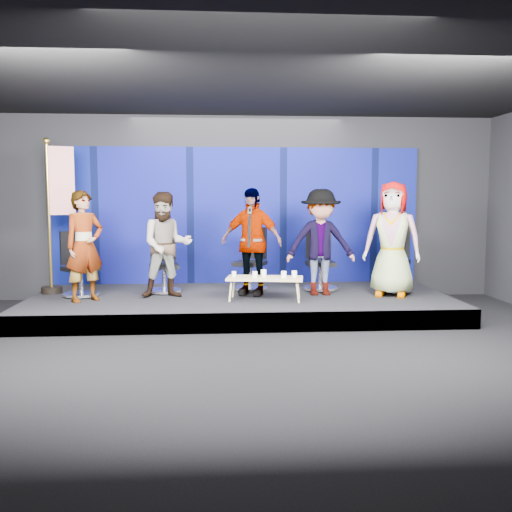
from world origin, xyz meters
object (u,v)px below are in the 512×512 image
object	(u,v)px
chair_a	(79,275)
chair_b	(164,272)
mug_e	(294,274)
panelist_e	(392,239)
panelist_c	(251,242)
panelist_a	(84,246)
chair_e	(394,269)
panelist_b	(167,245)
chair_d	(320,270)
mug_a	(234,274)
chair_c	(251,269)
mug_d	(284,274)
mug_b	(255,274)
flag_stand	(57,212)
panelist_d	(321,242)
mug_c	(264,273)
coffee_table	(265,279)

from	to	relation	value
chair_a	chair_b	xyz separation A→B (m)	(1.38, 0.30, -0.00)
chair_b	mug_e	size ratio (longest dim) A/B	10.67
chair_a	panelist_e	distance (m)	5.27
panelist_c	panelist_e	distance (m)	2.36
panelist_a	panelist_c	size ratio (longest dim) A/B	0.97
chair_a	chair_e	bearing A→B (deg)	-38.98
panelist_b	chair_b	bearing A→B (deg)	92.28
panelist_b	chair_d	distance (m)	2.77
chair_b	mug_a	bearing A→B (deg)	-41.70
chair_c	mug_d	size ratio (longest dim) A/B	10.77
mug_d	mug_e	world-z (taller)	mug_d
mug_b	mug_e	bearing A→B (deg)	2.59
chair_d	mug_a	xyz separation A→B (m)	(-1.56, -0.85, 0.05)
chair_e	flag_stand	bearing A→B (deg)	-158.07
panelist_d	mug_d	world-z (taller)	panelist_d
mug_a	mug_b	bearing A→B (deg)	-21.35
chair_c	mug_e	world-z (taller)	chair_c
panelist_c	flag_stand	xyz separation A→B (m)	(-3.31, 0.42, 0.50)
panelist_a	panelist_b	distance (m)	1.30
chair_b	chair_d	distance (m)	2.76
panelist_b	mug_b	bearing A→B (deg)	-24.62
chair_b	panelist_e	xyz separation A→B (m)	(3.85, -0.62, 0.60)
chair_d	panelist_d	bearing A→B (deg)	-98.85
chair_c	chair_e	xyz separation A→B (m)	(2.51, -0.30, 0.02)
chair_a	mug_d	world-z (taller)	chair_a
chair_b	panelist_d	xyz separation A→B (m)	(2.67, -0.43, 0.54)
chair_b	chair_c	world-z (taller)	chair_c
chair_e	mug_a	bearing A→B (deg)	-143.29
panelist_a	mug_e	size ratio (longest dim) A/B	17.47
panelist_a	mug_d	bearing A→B (deg)	-43.96
chair_c	mug_e	bearing A→B (deg)	-35.52
mug_c	chair_b	bearing A→B (deg)	155.61
chair_e	mug_d	distance (m)	2.20
panelist_b	chair_d	world-z (taller)	panelist_b
chair_b	panelist_b	size ratio (longest dim) A/B	0.62
chair_a	chair_d	distance (m)	4.16
panelist_b	coffee_table	size ratio (longest dim) A/B	1.36
chair_b	coffee_table	distance (m)	1.91
panelist_a	flag_stand	size ratio (longest dim) A/B	0.66
panelist_e	mug_a	bearing A→B (deg)	-152.39
panelist_d	panelist_e	bearing A→B (deg)	-8.24
coffee_table	mug_e	bearing A→B (deg)	0.12
panelist_d	mug_d	size ratio (longest dim) A/B	17.26
chair_e	flag_stand	distance (m)	5.94
mug_a	panelist_d	bearing A→B (deg)	13.47
mug_c	panelist_b	bearing A→B (deg)	170.56
panelist_c	flag_stand	world-z (taller)	flag_stand
panelist_e	mug_b	xyz separation A→B (m)	(-2.32, -0.29, -0.54)
mug_b	mug_c	bearing A→B (deg)	44.57
chair_d	mug_b	bearing A→B (deg)	-140.51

